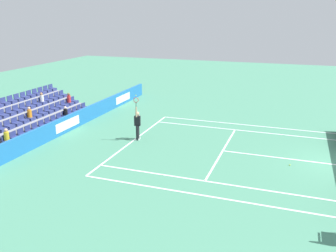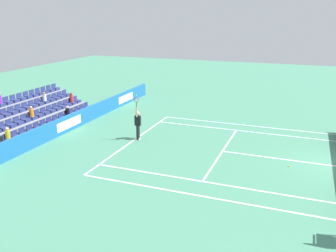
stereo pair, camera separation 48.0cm
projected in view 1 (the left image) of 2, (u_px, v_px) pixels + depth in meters
The scene contains 12 objects.
line_baseline at pixel (134, 140), 22.16m from camera, with size 10.97×0.10×0.01m, color white.
line_service at pixel (223, 151), 20.40m from camera, with size 8.23×0.10×0.01m, color white.
line_centre_service at pixel (282, 158), 19.37m from camera, with size 0.10×6.40×0.01m, color white.
line_singles_sideline_left at pixel (215, 183), 16.55m from camera, with size 0.10×11.89×0.01m, color white.
line_singles_sideline_right at pixel (242, 130), 23.96m from camera, with size 0.10×11.89×0.01m, color white.
line_doubles_sideline_left at pixel (208, 196), 15.32m from camera, with size 0.10×11.89×0.01m, color white.
line_doubles_sideline_right at pixel (245, 125), 25.19m from camera, with size 0.10×11.89×0.01m, color white.
line_centre_mark at pixel (136, 140), 22.13m from camera, with size 0.10×0.20×0.01m, color white.
sponsor_barrier at pixel (67, 124), 23.56m from camera, with size 24.10×0.22×1.07m.
tennis_player at pixel (137, 124), 21.94m from camera, with size 0.53×0.40×2.85m.
stadium_stand at pixel (29, 118), 24.45m from camera, with size 8.68×3.80×2.62m.
loose_tennis_ball at pixel (290, 165), 18.41m from camera, with size 0.07×0.07×0.07m, color #D1E533.
Camera 1 is at (19.00, -2.91, 7.39)m, focal length 38.66 mm.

